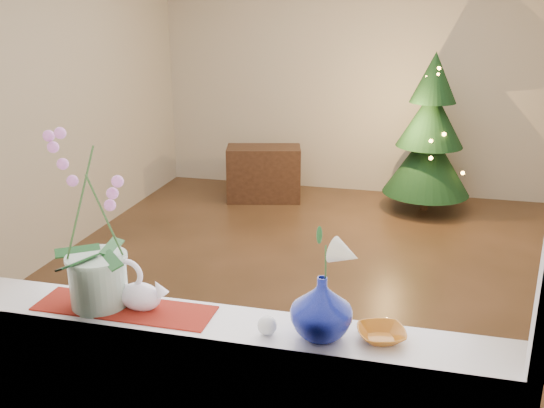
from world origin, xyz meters
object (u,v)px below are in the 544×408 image
at_px(amber_dish, 381,335).
at_px(xmas_tree, 430,134).
at_px(swan, 140,286).
at_px(blue_vase, 322,303).
at_px(orchid_pot, 93,222).
at_px(side_table, 264,174).
at_px(paperweight, 267,326).

height_order(amber_dish, xmas_tree, xmas_tree).
bearing_deg(xmas_tree, swan, -103.94).
bearing_deg(blue_vase, orchid_pot, 178.70).
bearing_deg(amber_dish, swan, 179.83).
relative_size(amber_dish, side_table, 0.18).
height_order(blue_vase, side_table, blue_vase).
distance_m(amber_dish, side_table, 4.55).
height_order(swan, paperweight, swan).
bearing_deg(xmas_tree, orchid_pot, -105.95).
bearing_deg(side_table, paperweight, -88.81).
bearing_deg(blue_vase, side_table, 107.51).
bearing_deg(paperweight, amber_dish, 8.85).
bearing_deg(swan, amber_dish, 13.47).
distance_m(orchid_pot, swan, 0.30).
distance_m(swan, paperweight, 0.52).
height_order(paperweight, side_table, paperweight).
distance_m(swan, blue_vase, 0.70).
bearing_deg(side_table, blue_vase, -86.40).
relative_size(orchid_pot, side_table, 0.88).
height_order(blue_vase, paperweight, blue_vase).
bearing_deg(paperweight, swan, 172.92).
bearing_deg(swan, side_table, 112.26).
relative_size(orchid_pot, amber_dish, 4.85).
distance_m(orchid_pot, amber_dish, 1.12).
xyz_separation_m(orchid_pot, side_table, (-0.48, 4.24, -0.97)).
bearing_deg(side_table, orchid_pot, -97.51).
bearing_deg(xmas_tree, amber_dish, -92.09).
distance_m(blue_vase, xmas_tree, 4.36).
xyz_separation_m(swan, paperweight, (0.52, -0.06, -0.06)).
bearing_deg(orchid_pot, blue_vase, -1.30).
bearing_deg(amber_dish, orchid_pot, -179.52).
xyz_separation_m(swan, xmas_tree, (1.07, 4.30, -0.21)).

